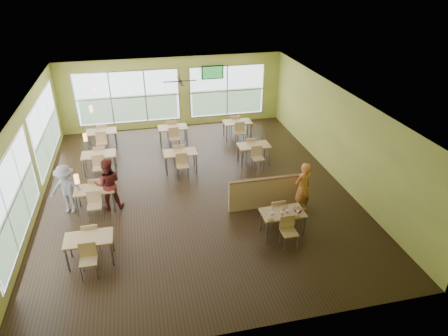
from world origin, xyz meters
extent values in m
plane|color=black|center=(0.00, 0.00, 0.00)|extent=(12.00, 12.00, 0.00)
plane|color=white|center=(0.00, 0.00, 3.20)|extent=(12.00, 12.00, 0.00)
cube|color=#C5C350|center=(0.00, 6.00, 1.60)|extent=(10.00, 0.04, 3.20)
cube|color=#C5C350|center=(0.00, -6.00, 1.60)|extent=(10.00, 0.04, 3.20)
cube|color=#C5C350|center=(-5.00, 0.00, 1.60)|extent=(0.04, 12.00, 3.20)
cube|color=#C5C350|center=(5.00, 0.00, 1.60)|extent=(0.04, 12.00, 3.20)
cube|color=white|center=(-4.98, -2.00, 1.53)|extent=(0.02, 4.50, 2.35)
cube|color=white|center=(-4.98, 3.00, 1.53)|extent=(0.02, 4.50, 2.35)
cube|color=white|center=(-2.00, 5.98, 1.53)|extent=(4.50, 0.02, 2.35)
cube|color=white|center=(2.50, 5.98, 1.53)|extent=(3.50, 0.02, 2.35)
cube|color=#B7BABC|center=(-4.97, 0.50, 0.35)|extent=(0.04, 9.40, 0.05)
cube|color=#B7BABC|center=(0.25, 5.97, 0.35)|extent=(8.00, 0.04, 0.05)
cube|color=tan|center=(2.00, -3.00, 0.73)|extent=(1.20, 0.70, 0.04)
cube|color=brown|center=(2.00, -3.00, 0.70)|extent=(1.22, 0.71, 0.01)
cylinder|color=slate|center=(1.46, -3.29, 0.35)|extent=(0.05, 0.05, 0.71)
cylinder|color=slate|center=(2.54, -3.29, 0.35)|extent=(0.05, 0.05, 0.71)
cylinder|color=slate|center=(1.46, -2.71, 0.35)|extent=(0.05, 0.05, 0.71)
cylinder|color=slate|center=(2.54, -2.71, 0.35)|extent=(0.05, 0.05, 0.71)
cube|color=tan|center=(2.00, -2.45, 0.45)|extent=(0.42, 0.42, 0.04)
cube|color=tan|center=(2.00, -2.26, 0.67)|extent=(0.42, 0.04, 0.40)
cube|color=tan|center=(2.00, -3.55, 0.45)|extent=(0.42, 0.42, 0.04)
cube|color=tan|center=(2.00, -3.74, 0.67)|extent=(0.42, 0.04, 0.40)
cube|color=tan|center=(2.00, -1.55, 0.50)|extent=(2.40, 0.12, 1.00)
cube|color=brown|center=(2.00, -1.55, 1.02)|extent=(2.40, 0.14, 0.04)
cube|color=tan|center=(-3.20, -3.00, 0.73)|extent=(1.20, 0.70, 0.04)
cube|color=brown|center=(-3.20, -3.00, 0.70)|extent=(1.22, 0.71, 0.01)
cylinder|color=slate|center=(-3.74, -3.29, 0.35)|extent=(0.05, 0.05, 0.71)
cylinder|color=slate|center=(-2.66, -3.29, 0.35)|extent=(0.05, 0.05, 0.71)
cylinder|color=slate|center=(-3.74, -2.71, 0.35)|extent=(0.05, 0.05, 0.71)
cylinder|color=slate|center=(-2.66, -2.71, 0.35)|extent=(0.05, 0.05, 0.71)
cube|color=tan|center=(-3.20, -2.45, 0.45)|extent=(0.42, 0.42, 0.04)
cube|color=tan|center=(-3.20, -2.26, 0.67)|extent=(0.42, 0.04, 0.40)
cube|color=tan|center=(-3.20, -3.55, 0.45)|extent=(0.42, 0.42, 0.04)
cube|color=tan|center=(-3.20, -3.74, 0.67)|extent=(0.42, 0.04, 0.40)
cube|color=tan|center=(-3.20, -0.50, 0.73)|extent=(1.20, 0.70, 0.04)
cube|color=brown|center=(-3.20, -0.50, 0.70)|extent=(1.22, 0.71, 0.01)
cylinder|color=slate|center=(-3.74, -0.79, 0.35)|extent=(0.05, 0.05, 0.71)
cylinder|color=slate|center=(-2.66, -0.79, 0.35)|extent=(0.05, 0.05, 0.71)
cylinder|color=slate|center=(-3.74, -0.21, 0.35)|extent=(0.05, 0.05, 0.71)
cylinder|color=slate|center=(-2.66, -0.21, 0.35)|extent=(0.05, 0.05, 0.71)
cube|color=tan|center=(-3.20, 0.05, 0.45)|extent=(0.42, 0.42, 0.04)
cube|color=tan|center=(-3.20, 0.24, 0.67)|extent=(0.42, 0.04, 0.40)
cube|color=tan|center=(-3.20, -1.05, 0.45)|extent=(0.42, 0.42, 0.04)
cube|color=tan|center=(-3.20, -1.24, 0.67)|extent=(0.42, 0.04, 0.40)
cube|color=tan|center=(-3.20, 2.00, 0.73)|extent=(1.20, 0.70, 0.04)
cube|color=brown|center=(-3.20, 2.00, 0.70)|extent=(1.22, 0.71, 0.01)
cylinder|color=slate|center=(-3.74, 1.71, 0.35)|extent=(0.05, 0.05, 0.71)
cylinder|color=slate|center=(-2.66, 1.71, 0.35)|extent=(0.05, 0.05, 0.71)
cylinder|color=slate|center=(-3.74, 2.29, 0.35)|extent=(0.05, 0.05, 0.71)
cylinder|color=slate|center=(-2.66, 2.29, 0.35)|extent=(0.05, 0.05, 0.71)
cube|color=tan|center=(-3.20, 2.55, 0.45)|extent=(0.42, 0.42, 0.04)
cube|color=tan|center=(-3.20, 2.74, 0.67)|extent=(0.42, 0.04, 0.40)
cube|color=tan|center=(-3.20, 1.45, 0.45)|extent=(0.42, 0.42, 0.04)
cube|color=tan|center=(-3.20, 1.26, 0.67)|extent=(0.42, 0.04, 0.40)
cube|color=tan|center=(-3.20, 4.20, 0.73)|extent=(1.20, 0.70, 0.04)
cube|color=brown|center=(-3.20, 4.20, 0.70)|extent=(1.22, 0.71, 0.01)
cylinder|color=slate|center=(-3.74, 3.91, 0.35)|extent=(0.05, 0.05, 0.71)
cylinder|color=slate|center=(-2.66, 3.91, 0.35)|extent=(0.05, 0.05, 0.71)
cylinder|color=slate|center=(-3.74, 4.49, 0.35)|extent=(0.05, 0.05, 0.71)
cylinder|color=slate|center=(-2.66, 4.49, 0.35)|extent=(0.05, 0.05, 0.71)
cube|color=tan|center=(-3.20, 4.75, 0.45)|extent=(0.42, 0.42, 0.04)
cube|color=tan|center=(-3.20, 4.94, 0.67)|extent=(0.42, 0.04, 0.40)
cube|color=tan|center=(-3.20, 3.65, 0.45)|extent=(0.42, 0.42, 0.04)
cube|color=tan|center=(-3.20, 3.46, 0.67)|extent=(0.42, 0.04, 0.40)
cube|color=tan|center=(-0.30, 1.50, 0.73)|extent=(1.20, 0.70, 0.04)
cube|color=brown|center=(-0.30, 1.50, 0.70)|extent=(1.22, 0.71, 0.01)
cylinder|color=slate|center=(-0.84, 1.21, 0.35)|extent=(0.05, 0.05, 0.71)
cylinder|color=slate|center=(0.24, 1.21, 0.35)|extent=(0.05, 0.05, 0.71)
cylinder|color=slate|center=(-0.84, 1.79, 0.35)|extent=(0.05, 0.05, 0.71)
cylinder|color=slate|center=(0.24, 1.79, 0.35)|extent=(0.05, 0.05, 0.71)
cube|color=tan|center=(-0.30, 2.05, 0.45)|extent=(0.42, 0.42, 0.04)
cube|color=tan|center=(-0.30, 2.24, 0.67)|extent=(0.42, 0.04, 0.40)
cube|color=tan|center=(-0.30, 0.95, 0.45)|extent=(0.42, 0.42, 0.04)
cube|color=tan|center=(-0.30, 0.76, 0.67)|extent=(0.42, 0.04, 0.40)
cube|color=tan|center=(-0.30, 4.00, 0.73)|extent=(1.20, 0.70, 0.04)
cube|color=brown|center=(-0.30, 4.00, 0.70)|extent=(1.22, 0.71, 0.01)
cylinder|color=slate|center=(-0.84, 3.71, 0.35)|extent=(0.05, 0.05, 0.71)
cylinder|color=slate|center=(0.24, 3.71, 0.35)|extent=(0.05, 0.05, 0.71)
cylinder|color=slate|center=(-0.84, 4.29, 0.35)|extent=(0.05, 0.05, 0.71)
cylinder|color=slate|center=(0.24, 4.29, 0.35)|extent=(0.05, 0.05, 0.71)
cube|color=tan|center=(-0.30, 4.55, 0.45)|extent=(0.42, 0.42, 0.04)
cube|color=tan|center=(-0.30, 4.74, 0.67)|extent=(0.42, 0.04, 0.40)
cube|color=tan|center=(-0.30, 3.45, 0.45)|extent=(0.42, 0.42, 0.04)
cube|color=tan|center=(-0.30, 3.26, 0.67)|extent=(0.42, 0.04, 0.40)
cube|color=tan|center=(2.50, 1.50, 0.73)|extent=(1.20, 0.70, 0.04)
cube|color=brown|center=(2.50, 1.50, 0.70)|extent=(1.22, 0.71, 0.01)
cylinder|color=slate|center=(1.96, 1.21, 0.35)|extent=(0.05, 0.05, 0.71)
cylinder|color=slate|center=(3.04, 1.21, 0.35)|extent=(0.05, 0.05, 0.71)
cylinder|color=slate|center=(1.96, 1.79, 0.35)|extent=(0.05, 0.05, 0.71)
cylinder|color=slate|center=(3.04, 1.79, 0.35)|extent=(0.05, 0.05, 0.71)
cube|color=tan|center=(2.50, 2.05, 0.45)|extent=(0.42, 0.42, 0.04)
cube|color=tan|center=(2.50, 2.24, 0.67)|extent=(0.42, 0.04, 0.40)
cube|color=tan|center=(2.50, 0.95, 0.45)|extent=(0.42, 0.42, 0.04)
cube|color=tan|center=(2.50, 0.76, 0.67)|extent=(0.42, 0.04, 0.40)
cube|color=tan|center=(2.50, 4.00, 0.73)|extent=(1.20, 0.70, 0.04)
cube|color=brown|center=(2.50, 4.00, 0.70)|extent=(1.22, 0.71, 0.01)
cylinder|color=slate|center=(1.96, 3.71, 0.35)|extent=(0.05, 0.05, 0.71)
cylinder|color=slate|center=(3.04, 3.71, 0.35)|extent=(0.05, 0.05, 0.71)
cylinder|color=slate|center=(1.96, 4.29, 0.35)|extent=(0.05, 0.05, 0.71)
cylinder|color=slate|center=(3.04, 4.29, 0.35)|extent=(0.05, 0.05, 0.71)
cube|color=tan|center=(2.50, 4.55, 0.45)|extent=(0.42, 0.42, 0.04)
cube|color=tan|center=(2.50, 4.74, 0.67)|extent=(0.42, 0.04, 0.40)
cube|color=tan|center=(2.50, 3.45, 0.45)|extent=(0.42, 0.42, 0.04)
cube|color=tan|center=(2.50, 3.26, 0.67)|extent=(0.42, 0.04, 0.40)
cylinder|color=#2D2119|center=(-3.20, -3.00, 2.85)|extent=(0.01, 0.01, 0.70)
cylinder|color=#FF8646|center=(-3.20, -3.00, 2.45)|extent=(0.11, 0.11, 0.22)
cylinder|color=#2D2119|center=(-3.20, -0.50, 2.85)|extent=(0.01, 0.01, 0.70)
cylinder|color=#FF8646|center=(-3.20, -0.50, 2.45)|extent=(0.11, 0.11, 0.22)
cylinder|color=#2D2119|center=(-3.20, 2.00, 2.85)|extent=(0.01, 0.01, 0.70)
cylinder|color=#FF8646|center=(-3.20, 2.00, 2.45)|extent=(0.11, 0.11, 0.22)
cylinder|color=#2D2119|center=(-3.20, 4.20, 2.85)|extent=(0.01, 0.01, 0.70)
cylinder|color=#FF8646|center=(-3.20, 4.20, 2.45)|extent=(0.11, 0.11, 0.22)
cylinder|color=#2D2119|center=(0.00, 3.00, 3.08)|extent=(0.03, 0.03, 0.24)
cylinder|color=#2D2119|center=(0.00, 3.00, 2.94)|extent=(0.16, 0.16, 0.06)
cube|color=#2D2119|center=(0.35, 3.00, 2.94)|extent=(0.55, 0.10, 0.01)
cube|color=#2D2119|center=(0.00, 3.35, 2.94)|extent=(0.10, 0.55, 0.01)
cube|color=#2D2119|center=(-0.35, 3.00, 2.94)|extent=(0.55, 0.10, 0.01)
cube|color=#2D2119|center=(0.00, 2.65, 2.94)|extent=(0.10, 0.55, 0.01)
cube|color=black|center=(1.80, 5.90, 2.45)|extent=(1.00, 0.06, 0.60)
cube|color=#2D8439|center=(1.80, 5.87, 2.45)|extent=(0.90, 0.01, 0.52)
imported|color=red|center=(2.97, -2.05, 0.84)|extent=(0.72, 0.59, 1.69)
imported|color=maroon|center=(-2.78, -0.50, 0.85)|extent=(0.84, 0.66, 1.69)
imported|color=slate|center=(-4.00, -0.46, 0.80)|extent=(1.14, 0.83, 1.60)
cone|color=white|center=(1.64, -3.11, 0.80)|extent=(0.08, 0.08, 0.11)
cylinder|color=red|center=(1.64, -3.11, 0.81)|extent=(0.07, 0.07, 0.03)
cylinder|color=white|center=(1.64, -3.11, 0.86)|extent=(0.08, 0.08, 0.01)
cylinder|color=#2597D6|center=(1.64, -3.11, 0.96)|extent=(0.02, 0.05, 0.19)
cone|color=white|center=(1.91, -3.14, 0.81)|extent=(0.08, 0.08, 0.11)
cylinder|color=red|center=(1.91, -3.14, 0.81)|extent=(0.08, 0.08, 0.03)
cylinder|color=white|center=(1.91, -3.14, 0.87)|extent=(0.09, 0.09, 0.01)
cylinder|color=#F0F611|center=(1.91, -3.14, 0.96)|extent=(0.03, 0.05, 0.20)
cone|color=white|center=(2.08, -3.11, 0.81)|extent=(0.09, 0.09, 0.12)
cylinder|color=red|center=(2.08, -3.11, 0.81)|extent=(0.09, 0.09, 0.04)
cylinder|color=white|center=(2.08, -3.11, 0.88)|extent=(0.10, 0.10, 0.01)
cylinder|color=red|center=(2.08, -3.11, 0.99)|extent=(0.02, 0.06, 0.22)
cone|color=white|center=(2.36, -3.19, 0.80)|extent=(0.08, 0.08, 0.11)
cylinder|color=red|center=(2.36, -3.19, 0.81)|extent=(0.07, 0.07, 0.03)
cylinder|color=white|center=(2.36, -3.19, 0.86)|extent=(0.08, 0.08, 0.01)
cylinder|color=red|center=(2.36, -3.19, 0.95)|extent=(0.01, 0.05, 0.19)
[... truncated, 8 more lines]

